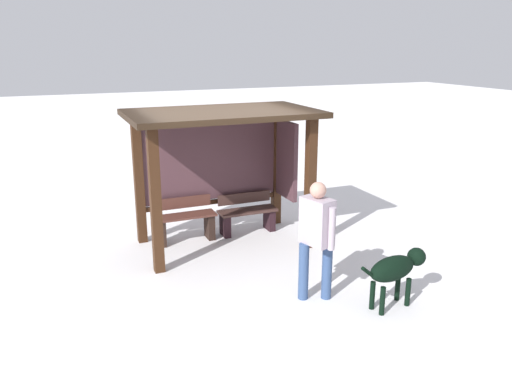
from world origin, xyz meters
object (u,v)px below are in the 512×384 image
Objects in this scene: person_walking at (317,232)px; dog at (396,269)px; bench_center_inside at (247,215)px; bus_shelter at (225,144)px; bench_left_inside at (185,222)px.

person_walking is 1.15m from dog.
bench_center_inside is 0.97× the size of dog.
bus_shelter is 2.87× the size of bench_center_inside.
bench_left_inside is 1.19m from bench_center_inside.
person_walking is at bearing -81.42° from bus_shelter.
bus_shelter is 2.87× the size of bench_left_inside.
person_walking is 1.50× the size of dog.
bench_left_inside is 0.65× the size of person_walking.
bench_center_inside is 3.49m from dog.
bus_shelter is 1.58m from bench_left_inside.
bench_left_inside is 3.06m from person_walking.
bench_left_inside reaches higher than dog.
person_walking is (0.39, -2.58, -0.78)m from bus_shelter.
bench_center_inside is at bearing 102.80° from dog.
bench_left_inside is 1.00× the size of bench_center_inside.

